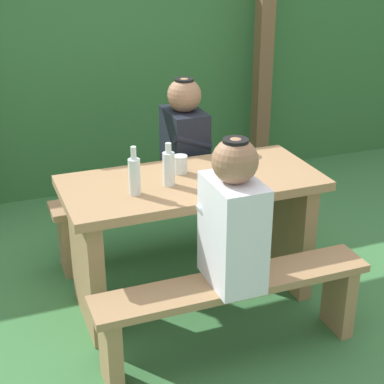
% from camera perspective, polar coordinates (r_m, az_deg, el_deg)
% --- Properties ---
extents(ground_plane, '(12.00, 12.00, 0.00)m').
position_cam_1_polar(ground_plane, '(3.65, -0.00, -9.71)').
color(ground_plane, '#3B7840').
extents(hedge_backdrop, '(6.40, 0.81, 1.72)m').
position_cam_1_polar(hedge_backdrop, '(5.23, -8.61, 10.81)').
color(hedge_backdrop, '#316834').
rests_on(hedge_backdrop, ground_plane).
extents(pergola_post_right, '(0.12, 0.12, 1.94)m').
position_cam_1_polar(pergola_post_right, '(5.04, 6.63, 11.71)').
color(pergola_post_right, brown).
rests_on(pergola_post_right, ground_plane).
extents(picnic_table, '(1.40, 0.64, 0.75)m').
position_cam_1_polar(picnic_table, '(3.39, -0.00, -2.53)').
color(picnic_table, '#9E7A51').
rests_on(picnic_table, ground_plane).
extents(bench_near, '(1.40, 0.24, 0.44)m').
position_cam_1_polar(bench_near, '(3.04, 3.85, -10.18)').
color(bench_near, '#9E7A51').
rests_on(bench_near, ground_plane).
extents(bench_far, '(1.40, 0.24, 0.44)m').
position_cam_1_polar(bench_far, '(3.95, -2.92, -1.65)').
color(bench_far, '#9E7A51').
rests_on(bench_far, ground_plane).
extents(person_white_shirt, '(0.25, 0.35, 0.72)m').
position_cam_1_polar(person_white_shirt, '(2.81, 3.83, -2.47)').
color(person_white_shirt, silver).
rests_on(person_white_shirt, bench_near).
extents(person_black_coat, '(0.25, 0.35, 0.72)m').
position_cam_1_polar(person_black_coat, '(3.83, -0.69, 4.88)').
color(person_black_coat, black).
rests_on(person_black_coat, bench_far).
extents(drinking_glass, '(0.08, 0.08, 0.10)m').
position_cam_1_polar(drinking_glass, '(3.36, -1.10, 2.59)').
color(drinking_glass, silver).
rests_on(drinking_glass, picnic_table).
extents(bottle_left, '(0.06, 0.06, 0.26)m').
position_cam_1_polar(bottle_left, '(3.08, -5.39, 1.57)').
color(bottle_left, silver).
rests_on(bottle_left, picnic_table).
extents(bottle_right, '(0.06, 0.06, 0.23)m').
position_cam_1_polar(bottle_right, '(3.18, -2.19, 2.28)').
color(bottle_right, silver).
rests_on(bottle_right, picnic_table).
extents(cell_phone, '(0.08, 0.14, 0.01)m').
position_cam_1_polar(cell_phone, '(3.48, 3.43, 2.53)').
color(cell_phone, black).
rests_on(cell_phone, picnic_table).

